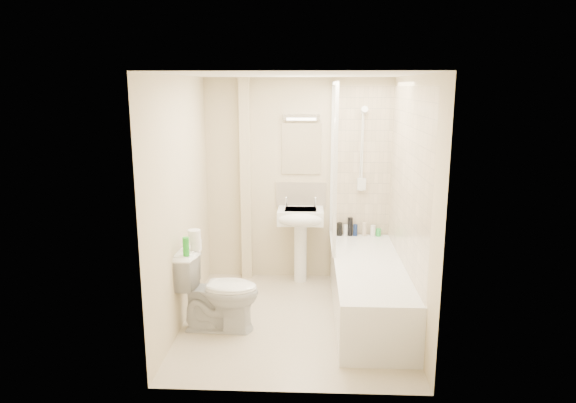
{
  "coord_description": "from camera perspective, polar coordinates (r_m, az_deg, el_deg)",
  "views": [
    {
      "loc": [
        0.15,
        -4.77,
        2.3
      ],
      "look_at": [
        -0.07,
        0.2,
        1.18
      ],
      "focal_mm": 32.0,
      "sensor_mm": 36.0,
      "label": 1
    }
  ],
  "objects": [
    {
      "name": "bottle_blue",
      "position": [
        6.19,
        7.49,
        -3.17
      ],
      "size": [
        0.05,
        0.05,
        0.14
      ],
      "primitive_type": "cylinder",
      "color": "navy",
      "rests_on": "bathtub"
    },
    {
      "name": "wall_back",
      "position": [
        6.12,
        1.14,
        2.35
      ],
      "size": [
        2.2,
        0.02,
        2.4
      ],
      "primitive_type": "cube",
      "color": "beige",
      "rests_on": "ground"
    },
    {
      "name": "green_bottle",
      "position": [
        4.8,
        -11.27,
        -4.94
      ],
      "size": [
        0.06,
        0.06,
        0.18
      ],
      "primitive_type": "cylinder",
      "color": "green",
      "rests_on": "toilet"
    },
    {
      "name": "pipe_boxing",
      "position": [
        6.11,
        -4.7,
        2.29
      ],
      "size": [
        0.12,
        0.12,
        2.4
      ],
      "primitive_type": "cube",
      "color": "beige",
      "rests_on": "ground"
    },
    {
      "name": "wall_right",
      "position": [
        4.99,
        13.49,
        -0.39
      ],
      "size": [
        0.02,
        2.5,
        2.4
      ],
      "primitive_type": "cube",
      "color": "beige",
      "rests_on": "ground"
    },
    {
      "name": "bottle_black_b",
      "position": [
        6.17,
        6.92,
        -2.79
      ],
      "size": [
        0.06,
        0.06,
        0.22
      ],
      "primitive_type": "cylinder",
      "color": "black",
      "rests_on": "bathtub"
    },
    {
      "name": "shower_screen",
      "position": [
        5.64,
        5.11,
        3.98
      ],
      "size": [
        0.04,
        0.92,
        1.8
      ],
      "color": "white",
      "rests_on": "bathtub"
    },
    {
      "name": "bottle_white_a",
      "position": [
        6.18,
        6.41,
        -3.18
      ],
      "size": [
        0.05,
        0.05,
        0.13
      ],
      "primitive_type": "cylinder",
      "color": "white",
      "rests_on": "bathtub"
    },
    {
      "name": "toilet",
      "position": [
        5.03,
        -7.7,
        -9.77
      ],
      "size": [
        0.51,
        0.8,
        0.78
      ],
      "primitive_type": "imported",
      "rotation": [
        0.0,
        0.0,
        1.52
      ],
      "color": "white",
      "rests_on": "ground"
    },
    {
      "name": "bottle_black_a",
      "position": [
        6.17,
        5.74,
        -3.08
      ],
      "size": [
        0.06,
        0.06,
        0.16
      ],
      "primitive_type": "cylinder",
      "color": "black",
      "rests_on": "bathtub"
    },
    {
      "name": "bathtub",
      "position": [
        5.37,
        8.93,
        -9.47
      ],
      "size": [
        0.7,
        2.1,
        0.55
      ],
      "color": "white",
      "rests_on": "ground"
    },
    {
      "name": "mirror",
      "position": [
        6.06,
        1.48,
        5.86
      ],
      "size": [
        0.46,
        0.01,
        0.6
      ],
      "primitive_type": "cube",
      "color": "white",
      "rests_on": "wall_back"
    },
    {
      "name": "shower_fixture",
      "position": [
        6.04,
        8.28,
        5.4
      ],
      "size": [
        0.1,
        0.16,
        0.99
      ],
      "color": "white",
      "rests_on": "wall_back"
    },
    {
      "name": "splashback",
      "position": [
        6.15,
        1.46,
        0.77
      ],
      "size": [
        0.6,
        0.02,
        0.3
      ],
      "primitive_type": "cube",
      "color": "beige",
      "rests_on": "wall_back"
    },
    {
      "name": "pedestal_sink",
      "position": [
        6.0,
        1.4,
        -2.59
      ],
      "size": [
        0.53,
        0.49,
        1.02
      ],
      "color": "white",
      "rests_on": "ground"
    },
    {
      "name": "ceiling",
      "position": [
        4.78,
        0.81,
        13.9
      ],
      "size": [
        2.2,
        2.5,
        0.02
      ],
      "primitive_type": "cube",
      "color": "white",
      "rests_on": "wall_back"
    },
    {
      "name": "toilet_roll_lower",
      "position": [
        4.98,
        -10.19,
        -4.74
      ],
      "size": [
        0.11,
        0.11,
        0.09
      ],
      "primitive_type": "cylinder",
      "color": "white",
      "rests_on": "toilet"
    },
    {
      "name": "bottle_green",
      "position": [
        6.23,
        10.02,
        -3.39
      ],
      "size": [
        0.06,
        0.06,
        0.09
      ],
      "primitive_type": "cylinder",
      "color": "green",
      "rests_on": "bathtub"
    },
    {
      "name": "bottle_cream",
      "position": [
        6.2,
        8.48,
        -3.07
      ],
      "size": [
        0.05,
        0.05,
        0.16
      ],
      "primitive_type": "cylinder",
      "color": "beige",
      "rests_on": "bathtub"
    },
    {
      "name": "strip_light",
      "position": [
        6.0,
        1.5,
        9.35
      ],
      "size": [
        0.42,
        0.07,
        0.07
      ],
      "primitive_type": "cube",
      "color": "silver",
      "rests_on": "wall_back"
    },
    {
      "name": "tile_back",
      "position": [
        6.1,
        8.22,
        4.33
      ],
      "size": [
        0.7,
        0.01,
        1.75
      ],
      "primitive_type": "cube",
      "color": "beige",
      "rests_on": "wall_back"
    },
    {
      "name": "floor",
      "position": [
        5.3,
        0.72,
        -13.02
      ],
      "size": [
        2.5,
        2.5,
        0.0
      ],
      "primitive_type": "plane",
      "color": "beige",
      "rests_on": "ground"
    },
    {
      "name": "tile_right",
      "position": [
        5.1,
        13.15,
        2.5
      ],
      "size": [
        0.01,
        2.1,
        1.75
      ],
      "primitive_type": "cube",
      "color": "beige",
      "rests_on": "wall_right"
    },
    {
      "name": "toilet_roll_upper",
      "position": [
        4.94,
        -10.38,
        -3.69
      ],
      "size": [
        0.12,
        0.12,
        0.1
      ],
      "primitive_type": "cylinder",
      "color": "white",
      "rests_on": "toilet_roll_lower"
    },
    {
      "name": "wall_left",
      "position": [
        5.05,
        -11.8,
        -0.14
      ],
      "size": [
        0.02,
        2.5,
        2.4
      ],
      "primitive_type": "cube",
      "color": "beige",
      "rests_on": "ground"
    },
    {
      "name": "bottle_white_b",
      "position": [
        6.21,
        9.42,
        -3.21
      ],
      "size": [
        0.06,
        0.06,
        0.13
      ],
      "primitive_type": "cylinder",
      "color": "white",
      "rests_on": "bathtub"
    }
  ]
}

